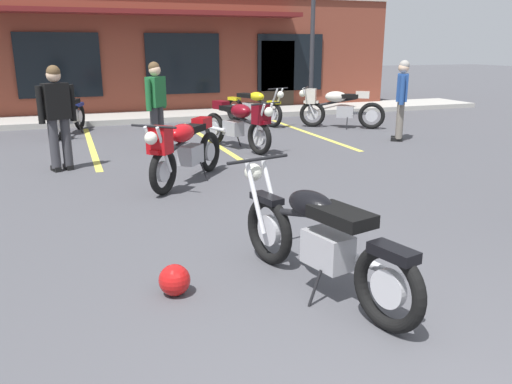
% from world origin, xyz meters
% --- Properties ---
extents(ground_plane, '(80.00, 80.00, 0.00)m').
position_xyz_m(ground_plane, '(0.00, 4.15, 0.00)').
color(ground_plane, '#47474C').
extents(sidewalk_kerb, '(22.00, 1.80, 0.14)m').
position_xyz_m(sidewalk_kerb, '(0.00, 12.92, 0.07)').
color(sidewalk_kerb, '#A8A59E').
rests_on(sidewalk_kerb, ground_plane).
extents(brick_storefront_building, '(16.86, 7.14, 3.62)m').
position_xyz_m(brick_storefront_building, '(0.00, 16.74, 1.81)').
color(brick_storefront_building, brown).
rests_on(brick_storefront_building, ground_plane).
extents(painted_stall_lines, '(7.39, 4.80, 0.01)m').
position_xyz_m(painted_stall_lines, '(-0.00, 9.32, 0.00)').
color(painted_stall_lines, '#DBCC4C').
rests_on(painted_stall_lines, ground_plane).
extents(motorcycle_foreground_classic, '(0.89, 2.07, 0.98)m').
position_xyz_m(motorcycle_foreground_classic, '(0.20, 1.95, 0.46)').
color(motorcycle_foreground_classic, black).
rests_on(motorcycle_foreground_classic, ground_plane).
extents(motorcycle_red_sportbike, '(1.57, 1.73, 0.98)m').
position_xyz_m(motorcycle_red_sportbike, '(-0.08, 5.73, 0.53)').
color(motorcycle_red_sportbike, black).
rests_on(motorcycle_red_sportbike, ground_plane).
extents(motorcycle_silver_naked, '(1.02, 2.03, 0.98)m').
position_xyz_m(motorcycle_silver_naked, '(-1.59, 10.95, 0.46)').
color(motorcycle_silver_naked, black).
rests_on(motorcycle_silver_naked, ground_plane).
extents(motorcycle_blue_standard, '(1.02, 2.03, 0.98)m').
position_xyz_m(motorcycle_blue_standard, '(1.49, 7.90, 0.53)').
color(motorcycle_blue_standard, black).
rests_on(motorcycle_blue_standard, ground_plane).
extents(motorcycle_green_cafe_racer, '(1.84, 1.40, 0.98)m').
position_xyz_m(motorcycle_green_cafe_racer, '(4.63, 9.74, 0.53)').
color(motorcycle_green_cafe_racer, black).
rests_on(motorcycle_green_cafe_racer, ground_plane).
extents(motorcycle_orange_scrambler, '(1.10, 1.99, 0.98)m').
position_xyz_m(motorcycle_orange_scrambler, '(2.90, 11.00, 0.46)').
color(motorcycle_orange_scrambler, black).
rests_on(motorcycle_orange_scrambler, ground_plane).
extents(person_in_shorts_foreground, '(0.60, 0.37, 1.68)m').
position_xyz_m(person_in_shorts_foreground, '(-1.76, 7.24, 0.95)').
color(person_in_shorts_foreground, black).
rests_on(person_in_shorts_foreground, ground_plane).
extents(person_by_back_row, '(0.48, 0.51, 1.68)m').
position_xyz_m(person_by_back_row, '(-0.00, 8.41, 0.95)').
color(person_by_back_row, black).
rests_on(person_by_back_row, ground_plane).
extents(person_near_building, '(0.43, 0.55, 1.68)m').
position_xyz_m(person_near_building, '(5.01, 7.69, 0.95)').
color(person_near_building, black).
rests_on(person_near_building, ground_plane).
extents(helmet_on_pavement, '(0.26, 0.26, 0.26)m').
position_xyz_m(helmet_on_pavement, '(-0.94, 2.29, 0.13)').
color(helmet_on_pavement, '#B71414').
rests_on(helmet_on_pavement, ground_plane).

